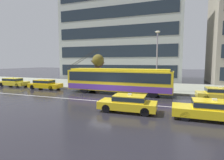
# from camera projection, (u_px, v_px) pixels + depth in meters

# --- Properties ---
(ground_plane) EXTENTS (160.00, 160.00, 0.00)m
(ground_plane) POSITION_uv_depth(u_px,v_px,m) (103.00, 99.00, 17.81)
(ground_plane) COLOR #232228
(sidewalk_slab) EXTENTS (80.00, 10.00, 0.14)m
(sidewalk_slab) POSITION_uv_depth(u_px,v_px,m) (128.00, 86.00, 26.99)
(sidewalk_slab) COLOR gray
(sidewalk_slab) RESTS_ON ground_plane
(lane_centre_line) EXTENTS (72.00, 0.14, 0.01)m
(lane_centre_line) POSITION_uv_depth(u_px,v_px,m) (98.00, 101.00, 16.68)
(lane_centre_line) COLOR silver
(lane_centre_line) RESTS_ON ground_plane
(trolleybus) EXTENTS (12.89, 2.62, 5.32)m
(trolleybus) POSITION_uv_depth(u_px,v_px,m) (118.00, 80.00, 20.45)
(trolleybus) COLOR yellow
(trolleybus) RESTS_ON ground_plane
(taxi_queued_behind_bus) EXTENTS (4.52, 1.95, 1.39)m
(taxi_queued_behind_bus) POSITION_uv_depth(u_px,v_px,m) (45.00, 84.00, 23.98)
(taxi_queued_behind_bus) COLOR #E8B80D
(taxi_queued_behind_bus) RESTS_ON ground_plane
(taxi_far_behind) EXTENTS (4.63, 1.79, 1.39)m
(taxi_far_behind) POSITION_uv_depth(u_px,v_px,m) (13.00, 82.00, 26.60)
(taxi_far_behind) COLOR yellow
(taxi_far_behind) RESTS_ON ground_plane
(taxi_ahead_of_bus) EXTENTS (4.52, 1.98, 1.39)m
(taxi_ahead_of_bus) POSITION_uv_depth(u_px,v_px,m) (221.00, 94.00, 16.61)
(taxi_ahead_of_bus) COLOR yellow
(taxi_ahead_of_bus) RESTS_ON ground_plane
(taxi_oncoming_near) EXTENTS (4.28, 1.85, 1.39)m
(taxi_oncoming_near) POSITION_uv_depth(u_px,v_px,m) (128.00, 102.00, 13.06)
(taxi_oncoming_near) COLOR yellow
(taxi_oncoming_near) RESTS_ON ground_plane
(taxi_oncoming_far) EXTENTS (4.68, 1.83, 1.39)m
(taxi_oncoming_far) POSITION_uv_depth(u_px,v_px,m) (212.00, 109.00, 11.21)
(taxi_oncoming_far) COLOR yellow
(taxi_oncoming_far) RESTS_ON ground_plane
(bus_shelter) EXTENTS (3.85, 1.77, 2.46)m
(bus_shelter) POSITION_uv_depth(u_px,v_px,m) (124.00, 74.00, 23.73)
(bus_shelter) COLOR gray
(bus_shelter) RESTS_ON sidewalk_slab
(pedestrian_at_shelter) EXTENTS (0.44, 0.44, 1.60)m
(pedestrian_at_shelter) POSITION_uv_depth(u_px,v_px,m) (122.00, 82.00, 23.38)
(pedestrian_at_shelter) COLOR #504C53
(pedestrian_at_shelter) RESTS_ON sidewalk_slab
(pedestrian_approaching_curb) EXTENTS (0.48, 0.48, 1.65)m
(pedestrian_approaching_curb) POSITION_uv_depth(u_px,v_px,m) (137.00, 82.00, 23.16)
(pedestrian_approaching_curb) COLOR #252A4B
(pedestrian_approaching_curb) RESTS_ON sidewalk_slab
(street_lamp) EXTENTS (0.60, 0.32, 7.21)m
(street_lamp) POSITION_uv_depth(u_px,v_px,m) (157.00, 56.00, 21.05)
(street_lamp) COLOR gray
(street_lamp) RESTS_ON sidewalk_slab
(street_tree_bare) EXTENTS (1.86, 2.08, 4.61)m
(street_tree_bare) POSITION_uv_depth(u_px,v_px,m) (98.00, 62.00, 24.72)
(street_tree_bare) COLOR brown
(street_tree_bare) RESTS_ON sidewalk_slab
(office_tower_corner_left) EXTENTS (24.94, 10.53, 18.83)m
(office_tower_corner_left) POSITION_uv_depth(u_px,v_px,m) (121.00, 35.00, 37.94)
(office_tower_corner_left) COLOR #ADB4AD
(office_tower_corner_left) RESTS_ON ground_plane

